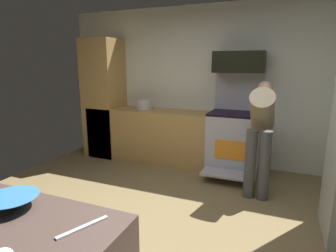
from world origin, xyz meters
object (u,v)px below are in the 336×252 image
object	(u,v)px
microwave	(239,62)
person_cook	(261,128)
oven_range	(234,140)
mixing_bowl_prep	(12,202)
stock_pot	(144,105)

from	to	relation	value
microwave	person_cook	size ratio (longest dim) A/B	0.51
oven_range	microwave	xyz separation A→B (m)	(-0.00, 0.09, 1.19)
oven_range	mixing_bowl_prep	xyz separation A→B (m)	(-0.68, -3.27, 0.42)
mixing_bowl_prep	stock_pot	bearing A→B (deg)	104.96
person_cook	microwave	bearing A→B (deg)	120.36
oven_range	microwave	size ratio (longest dim) A/B	2.08
oven_range	stock_pot	world-z (taller)	oven_range
microwave	mixing_bowl_prep	distance (m)	3.51
oven_range	mixing_bowl_prep	bearing A→B (deg)	-101.84
oven_range	person_cook	size ratio (longest dim) A/B	1.07
mixing_bowl_prep	stock_pot	xyz separation A→B (m)	(-0.88, 3.28, 0.05)
person_cook	stock_pot	size ratio (longest dim) A/B	5.26
person_cook	mixing_bowl_prep	xyz separation A→B (m)	(-1.10, -2.65, 0.06)
oven_range	stock_pot	distance (m)	1.63
person_cook	stock_pot	world-z (taller)	person_cook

